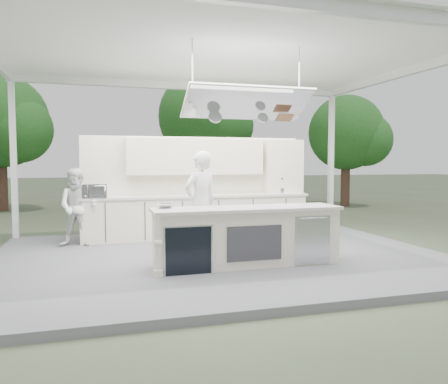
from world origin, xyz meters
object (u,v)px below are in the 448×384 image
object	(u,v)px
sous_chef	(78,207)
back_counter	(198,216)
demo_island	(246,236)
head_chef	(200,203)

from	to	relation	value
sous_chef	back_counter	bearing A→B (deg)	18.30
demo_island	head_chef	distance (m)	1.28
demo_island	sous_chef	distance (m)	3.67
sous_chef	head_chef	bearing A→B (deg)	-21.84
demo_island	head_chef	bearing A→B (deg)	115.50
head_chef	back_counter	bearing A→B (deg)	-124.94
back_counter	sous_chef	distance (m)	2.57
demo_island	back_counter	bearing A→B (deg)	93.63
demo_island	head_chef	world-z (taller)	head_chef
demo_island	sous_chef	xyz separation A→B (m)	(-2.71, 2.46, 0.30)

